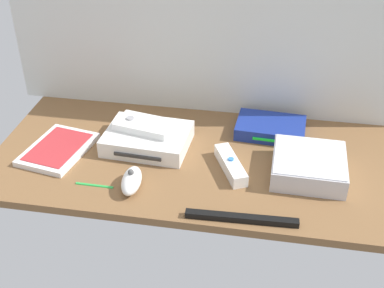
# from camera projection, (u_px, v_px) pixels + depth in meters

# --- Properties ---
(ground_plane) EXTENTS (1.00, 0.48, 0.02)m
(ground_plane) POSITION_uv_depth(u_px,v_px,m) (192.00, 161.00, 1.27)
(ground_plane) COLOR brown
(ground_plane) RESTS_ON ground
(back_wall) EXTENTS (1.10, 0.01, 0.64)m
(back_wall) POSITION_uv_depth(u_px,v_px,m) (208.00, 0.00, 1.29)
(back_wall) COLOR silver
(back_wall) RESTS_ON ground
(game_console) EXTENTS (0.22, 0.17, 0.04)m
(game_console) POSITION_uv_depth(u_px,v_px,m) (148.00, 139.00, 1.30)
(game_console) COLOR white
(game_console) RESTS_ON ground_plane
(mini_computer) EXTENTS (0.17, 0.17, 0.05)m
(mini_computer) POSITION_uv_depth(u_px,v_px,m) (309.00, 165.00, 1.20)
(mini_computer) COLOR silver
(mini_computer) RESTS_ON ground_plane
(game_case) EXTENTS (0.17, 0.21, 0.02)m
(game_case) POSITION_uv_depth(u_px,v_px,m) (58.00, 149.00, 1.29)
(game_case) COLOR white
(game_case) RESTS_ON ground_plane
(network_router) EXTENTS (0.19, 0.13, 0.03)m
(network_router) POSITION_uv_depth(u_px,v_px,m) (271.00, 128.00, 1.35)
(network_router) COLOR navy
(network_router) RESTS_ON ground_plane
(remote_wand) EXTENTS (0.10, 0.15, 0.03)m
(remote_wand) POSITION_uv_depth(u_px,v_px,m) (231.00, 165.00, 1.22)
(remote_wand) COLOR white
(remote_wand) RESTS_ON ground_plane
(remote_nunchuk) EXTENTS (0.05, 0.10, 0.05)m
(remote_nunchuk) POSITION_uv_depth(u_px,v_px,m) (132.00, 181.00, 1.16)
(remote_nunchuk) COLOR white
(remote_nunchuk) RESTS_ON ground_plane
(remote_classic_pad) EXTENTS (0.16, 0.11, 0.02)m
(remote_classic_pad) POSITION_uv_depth(u_px,v_px,m) (144.00, 125.00, 1.29)
(remote_classic_pad) COLOR white
(remote_classic_pad) RESTS_ON game_console
(sensor_bar) EXTENTS (0.24, 0.03, 0.01)m
(sensor_bar) POSITION_uv_depth(u_px,v_px,m) (242.00, 218.00, 1.07)
(sensor_bar) COLOR black
(sensor_bar) RESTS_ON ground_plane
(stylus_pen) EXTENTS (0.09, 0.01, 0.01)m
(stylus_pen) POSITION_uv_depth(u_px,v_px,m) (94.00, 184.00, 1.17)
(stylus_pen) COLOR green
(stylus_pen) RESTS_ON ground_plane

